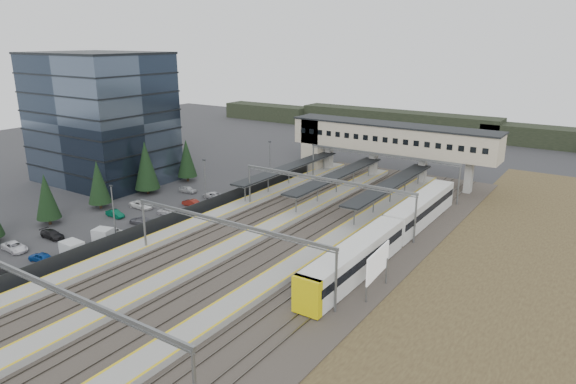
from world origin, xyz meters
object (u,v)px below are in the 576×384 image
Objects in this scene: relay_cabin_near at (72,250)px; train at (391,232)px; billboard at (378,264)px; footbridge at (378,139)px; relay_cabin_far at (103,236)px; office_building at (101,118)px.

train reaches higher than relay_cabin_near.
train is at bearing 106.42° from billboard.
footbridge is 6.58× the size of billboard.
relay_cabin_far is 38.63m from train.
footbridge is (16.58, 51.36, 6.85)m from relay_cabin_far.
relay_cabin_far is at bearing 99.17° from relay_cabin_near.
office_building is at bearing 141.77° from relay_cabin_far.
train is at bearing 38.54° from relay_cabin_near.
billboard is at bearing -12.30° from office_building.
relay_cabin_near is at bearing -141.46° from train.
relay_cabin_near is at bearing -105.53° from footbridge.
billboard is at bearing 11.51° from relay_cabin_far.
billboard is (3.77, -12.80, 1.30)m from train.
footbridge is 35.58m from train.
office_building is at bearing 136.42° from relay_cabin_near.
train is (60.00, -1.11, -9.96)m from office_building.
office_building reaches higher than relay_cabin_near.
office_building is at bearing 167.70° from billboard.
relay_cabin_near is at bearing -160.45° from billboard.
office_building is 0.60× the size of footbridge.
office_building is at bearing 178.94° from train.
office_building is 40.16m from relay_cabin_near.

